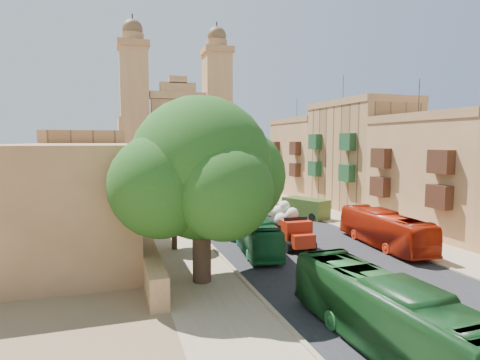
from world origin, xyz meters
TOP-DOWN VIEW (x-y plane):
  - ground at (0.00, 0.00)m, footprint 260.00×260.00m
  - road_surface at (0.00, 30.00)m, footprint 14.00×140.00m
  - sidewalk_east at (9.50, 30.00)m, footprint 5.00×140.00m
  - sidewalk_west at (-9.50, 30.00)m, footprint 5.00×140.00m
  - kerb_east at (7.00, 30.00)m, footprint 0.25×140.00m
  - kerb_west at (-7.00, 30.00)m, footprint 0.25×140.00m
  - townhouse_b at (15.95, 11.00)m, footprint 9.00×14.00m
  - townhouse_c at (15.95, 25.00)m, footprint 9.00×14.00m
  - townhouse_d at (15.95, 39.00)m, footprint 9.00×14.00m
  - west_wall at (-12.50, 20.00)m, footprint 1.00×40.00m
  - west_building_low at (-18.00, 18.00)m, footprint 10.00×28.00m
  - west_building_mid at (-18.00, 44.00)m, footprint 10.00×22.00m
  - church at (-0.00, 78.61)m, footprint 28.00×22.50m
  - ficus_tree at (-9.40, 4.01)m, footprint 11.37×10.46m
  - street_tree_a at (-10.00, 12.00)m, footprint 3.40×3.40m
  - street_tree_b at (-10.00, 24.00)m, footprint 2.86×2.86m
  - street_tree_c at (-10.00, 36.00)m, footprint 2.98×2.98m
  - street_tree_d at (-10.00, 48.00)m, footprint 3.09×3.09m
  - red_truck at (-0.70, 10.44)m, footprint 2.57×6.21m
  - olive_pickup at (6.20, 20.90)m, footprint 4.20×5.74m
  - bus_green_south at (-4.00, -6.24)m, footprint 2.95×11.15m
  - bus_green_north at (-4.00, 9.67)m, footprint 3.57×9.95m
  - bus_red_east at (6.50, 7.48)m, footprint 3.22×10.65m
  - bus_cream_east at (4.00, 33.19)m, footprint 3.47×10.28m
  - car_blue_a at (-4.16, 12.25)m, footprint 2.53×3.58m
  - car_white_a at (-1.85, 33.42)m, footprint 2.14×3.57m
  - car_cream at (3.26, 22.90)m, footprint 3.13×4.81m
  - car_dkblue at (-2.98, 48.01)m, footprint 3.63×5.10m
  - car_white_b at (4.24, 42.42)m, footprint 1.75×3.33m
  - car_blue_b at (-1.68, 54.75)m, footprint 2.58×3.97m
  - pedestrian_a at (8.76, 7.53)m, footprint 0.59×0.42m
  - pedestrian_c at (8.48, 9.94)m, footprint 0.53×0.95m

SIDE VIEW (x-z plane):
  - ground at x=0.00m, z-range 0.00..0.00m
  - road_surface at x=0.00m, z-range 0.00..0.01m
  - sidewalk_east at x=9.50m, z-range 0.00..0.01m
  - sidewalk_west at x=-9.50m, z-range 0.00..0.01m
  - kerb_east at x=7.00m, z-range 0.00..0.12m
  - kerb_west at x=-7.00m, z-range 0.00..0.12m
  - car_white_b at x=4.24m, z-range 0.00..1.08m
  - car_white_a at x=-1.85m, z-range 0.00..1.11m
  - car_blue_a at x=-4.16m, z-range 0.00..1.13m
  - car_cream at x=3.26m, z-range 0.00..1.23m
  - car_blue_b at x=-1.68m, z-range 0.00..1.23m
  - car_dkblue at x=-2.98m, z-range 0.00..1.37m
  - pedestrian_c at x=8.48m, z-range 0.00..1.52m
  - pedestrian_a at x=8.76m, z-range 0.00..1.52m
  - west_wall at x=-12.50m, z-range 0.00..1.80m
  - olive_pickup at x=6.20m, z-range -0.02..2.15m
  - bus_green_north at x=-4.00m, z-range 0.00..2.71m
  - bus_cream_east at x=4.00m, z-range 0.00..2.81m
  - bus_red_east at x=6.50m, z-range 0.00..2.93m
  - bus_green_south at x=-4.00m, z-range 0.00..3.08m
  - red_truck at x=-0.70m, z-range -0.22..3.37m
  - street_tree_b at x=-10.00m, z-range 0.74..5.13m
  - street_tree_c at x=-10.00m, z-range 0.77..5.34m
  - street_tree_d at x=-10.00m, z-range 0.80..5.55m
  - street_tree_a at x=-10.00m, z-range 0.89..6.11m
  - west_building_low at x=-18.00m, z-range 0.00..8.40m
  - west_building_mid at x=-18.00m, z-range 0.00..10.00m
  - townhouse_b at x=15.95m, z-range -1.79..13.11m
  - townhouse_d at x=15.95m, z-range -1.79..14.11m
  - ficus_tree at x=-9.40m, z-range 1.04..12.41m
  - townhouse_c at x=15.95m, z-range -1.79..15.61m
  - church at x=0.00m, z-range -8.63..27.67m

